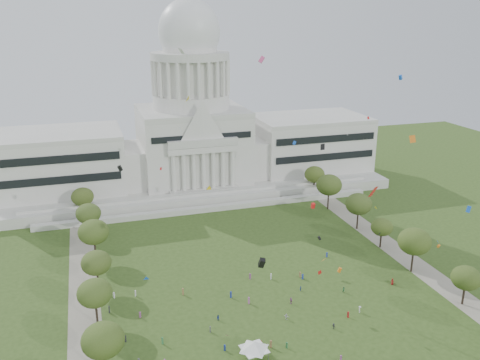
{
  "coord_description": "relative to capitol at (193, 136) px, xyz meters",
  "views": [
    {
      "loc": [
        -43.49,
        -95.11,
        71.95
      ],
      "look_at": [
        0.0,
        45.0,
        24.0
      ],
      "focal_mm": 38.0,
      "sensor_mm": 36.0,
      "label": 1
    }
  ],
  "objects": [
    {
      "name": "row_tree_l_3",
      "position": [
        -44.09,
        -79.67,
        -14.09
      ],
      "size": [
        8.12,
        8.12,
        11.55
      ],
      "color": "black",
      "rests_on": "ground"
    },
    {
      "name": "person_0",
      "position": [
        34.51,
        -101.13,
        -21.36
      ],
      "size": [
        1.02,
        1.09,
        1.87
      ],
      "primitive_type": "imported",
      "rotation": [
        0.0,
        0.0,
        5.34
      ],
      "color": "#B21E1E",
      "rests_on": "ground"
    },
    {
      "name": "distant_crowd",
      "position": [
        -15.59,
        -99.72,
        -21.44
      ],
      "size": [
        67.05,
        38.83,
        1.94
      ],
      "color": "#994C8C",
      "rests_on": "ground"
    },
    {
      "name": "row_tree_l_6",
      "position": [
        -46.87,
        -24.45,
        -14.02
      ],
      "size": [
        8.19,
        8.19,
        11.64
      ],
      "color": "black",
      "rests_on": "ground"
    },
    {
      "name": "row_tree_r_4",
      "position": [
        44.76,
        -63.55,
        -13.01
      ],
      "size": [
        9.19,
        9.19,
        13.06
      ],
      "color": "black",
      "rests_on": "ground"
    },
    {
      "name": "person_9",
      "position": [
        18.61,
        -110.91,
        -21.35
      ],
      "size": [
        1.09,
        1.37,
        1.89
      ],
      "primitive_type": "imported",
      "rotation": [
        0.0,
        0.0,
        1.12
      ],
      "color": "silver",
      "rests_on": "ground"
    },
    {
      "name": "kite_swarm",
      "position": [
        0.42,
        -106.4,
        8.16
      ],
      "size": [
        87.32,
        104.67,
        61.17
      ],
      "color": "red",
      "rests_on": "ground"
    },
    {
      "name": "row_tree_l_4",
      "position": [
        -44.08,
        -61.17,
        -12.9
      ],
      "size": [
        9.29,
        9.29,
        13.21
      ],
      "color": "black",
      "rests_on": "ground"
    },
    {
      "name": "ground",
      "position": [
        0.0,
        -113.59,
        -22.3
      ],
      "size": [
        400.0,
        400.0,
        0.0
      ],
      "primitive_type": "plane",
      "color": "#334B1B",
      "rests_on": "ground"
    },
    {
      "name": "row_tree_r_5",
      "position": [
        43.49,
        -43.4,
        -12.37
      ],
      "size": [
        9.82,
        9.82,
        13.96
      ],
      "color": "black",
      "rests_on": "ground"
    },
    {
      "name": "row_tree_l_5",
      "position": [
        -45.22,
        -42.58,
        -13.88
      ],
      "size": [
        8.33,
        8.33,
        11.85
      ],
      "color": "black",
      "rests_on": "ground"
    },
    {
      "name": "person_5",
      "position": [
        -0.3,
        -108.21,
        -21.52
      ],
      "size": [
        1.3,
        1.51,
        1.55
      ],
      "primitive_type": "imported",
      "rotation": [
        0.0,
        0.0,
        2.19
      ],
      "color": "silver",
      "rests_on": "ground"
    },
    {
      "name": "capitol",
      "position": [
        0.0,
        0.0,
        0.0
      ],
      "size": [
        160.0,
        64.5,
        91.3
      ],
      "color": "beige",
      "rests_on": "ground"
    },
    {
      "name": "row_tree_l_2",
      "position": [
        -45.04,
        -96.29,
        -13.79
      ],
      "size": [
        8.42,
        8.42,
        11.97
      ],
      "color": "black",
      "rests_on": "ground"
    },
    {
      "name": "event_tent",
      "position": [
        -12.67,
        -119.83,
        -19.11
      ],
      "size": [
        8.33,
        8.33,
        4.11
      ],
      "color": "#4C4C4C",
      "rests_on": "ground"
    },
    {
      "name": "row_tree_r_1",
      "position": [
        46.22,
        -115.34,
        -14.64
      ],
      "size": [
        7.58,
        7.58,
        10.78
      ],
      "color": "black",
      "rests_on": "ground"
    },
    {
      "name": "person_4",
      "position": [
        3.59,
        -101.84,
        -21.37
      ],
      "size": [
        0.83,
        1.19,
        1.85
      ],
      "primitive_type": "imported",
      "rotation": [
        0.0,
        0.0,
        4.95
      ],
      "color": "#994C8C",
      "rests_on": "ground"
    },
    {
      "name": "person_3",
      "position": [
        9.04,
        -115.28,
        -21.54
      ],
      "size": [
        0.86,
        1.1,
        1.52
      ],
      "primitive_type": "imported",
      "rotation": [
        0.0,
        0.0,
        5.13
      ],
      "color": "#26262B",
      "rests_on": "ground"
    },
    {
      "name": "person_6",
      "position": [
        4.84,
        -126.83,
        -21.41
      ],
      "size": [
        0.76,
        0.98,
        1.77
      ],
      "primitive_type": "imported",
      "rotation": [
        0.0,
        0.0,
        1.32
      ],
      "color": "#994C8C",
      "rests_on": "ground"
    },
    {
      "name": "path_right",
      "position": [
        48.0,
        -83.59,
        -22.28
      ],
      "size": [
        8.0,
        160.0,
        0.04
      ],
      "primitive_type": "cube",
      "color": "gray",
      "rests_on": "ground"
    },
    {
      "name": "person_8",
      "position": [
        -16.52,
        -103.5,
        -21.55
      ],
      "size": [
        0.84,
        0.79,
        1.49
      ],
      "primitive_type": "imported",
      "rotation": [
        0.0,
        0.0,
        2.49
      ],
      "color": "navy",
      "rests_on": "ground"
    },
    {
      "name": "row_tree_l_1",
      "position": [
        -44.07,
        -116.55,
        -13.34
      ],
      "size": [
        8.86,
        8.86,
        12.59
      ],
      "color": "black",
      "rests_on": "ground"
    },
    {
      "name": "person_10",
      "position": [
        8.65,
        -96.66,
        -21.6
      ],
      "size": [
        0.64,
        0.9,
        1.39
      ],
      "primitive_type": "imported",
      "rotation": [
        0.0,
        0.0,
        1.32
      ],
      "color": "navy",
      "rests_on": "ground"
    },
    {
      "name": "row_tree_r_3",
      "position": [
        44.4,
        -79.1,
        -15.21
      ],
      "size": [
        7.01,
        7.01,
        9.98
      ],
      "color": "black",
      "rests_on": "ground"
    },
    {
      "name": "path_left",
      "position": [
        -48.0,
        -83.59,
        -22.28
      ],
      "size": [
        8.0,
        160.0,
        0.04
      ],
      "primitive_type": "cube",
      "color": "gray",
      "rests_on": "ground"
    },
    {
      "name": "row_tree_r_2",
      "position": [
        44.17,
        -96.15,
        -12.64
      ],
      "size": [
        9.55,
        9.55,
        13.58
      ],
      "color": "black",
      "rests_on": "ground"
    },
    {
      "name": "person_2",
      "position": [
        19.57,
        -100.89,
        -21.44
      ],
      "size": [
        0.95,
        0.74,
        1.72
      ],
      "primitive_type": "imported",
      "rotation": [
        0.0,
        0.0,
        0.31
      ],
      "color": "#33723F",
      "rests_on": "ground"
    },
    {
      "name": "row_tree_r_6",
      "position": [
        45.96,
        -25.46,
        -13.79
      ],
      "size": [
        8.42,
        8.42,
        11.97
      ],
      "color": "black",
      "rests_on": "ground"
    }
  ]
}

